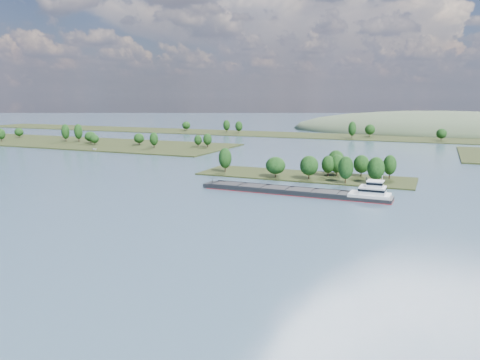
% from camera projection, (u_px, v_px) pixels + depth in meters
% --- Properties ---
extents(ground, '(1800.00, 1800.00, 0.00)m').
position_uv_depth(ground, '(259.00, 204.00, 165.48)').
color(ground, '#3C5567').
rests_on(ground, ground).
extents(tree_island, '(100.00, 32.32, 13.24)m').
position_uv_depth(tree_island, '(315.00, 170.00, 215.95)').
color(tree_island, black).
rests_on(tree_island, ground).
extents(left_bank, '(300.00, 80.00, 16.10)m').
position_uv_depth(left_bank, '(56.00, 141.00, 380.33)').
color(left_bank, black).
rests_on(left_bank, ground).
extents(back_shoreline, '(900.00, 60.00, 16.04)m').
position_uv_depth(back_shoreline, '(378.00, 137.00, 415.97)').
color(back_shoreline, black).
rests_on(back_shoreline, ground).
extents(hill_west, '(320.00, 160.00, 44.00)m').
position_uv_depth(hill_west, '(442.00, 132.00, 486.64)').
color(hill_west, '#3F4F36').
rests_on(hill_west, ground).
extents(cargo_barge, '(75.03, 10.22, 10.13)m').
position_uv_depth(cargo_barge, '(306.00, 192.00, 179.87)').
color(cargo_barge, black).
rests_on(cargo_barge, ground).
extents(motorboat, '(5.39, 3.88, 1.96)m').
position_uv_depth(motorboat, '(95.00, 149.00, 321.29)').
color(motorboat, silver).
rests_on(motorboat, ground).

